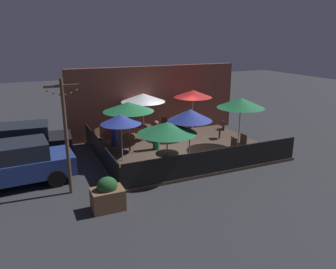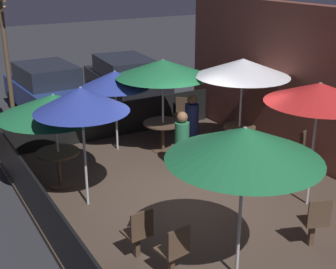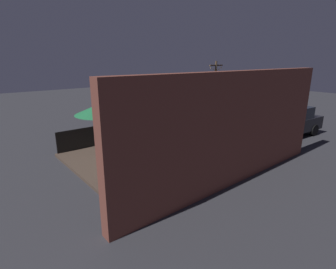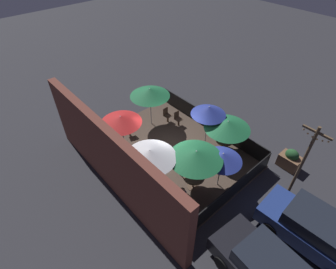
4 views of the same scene
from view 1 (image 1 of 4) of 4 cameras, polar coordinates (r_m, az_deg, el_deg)
ground_plane at (r=15.61m, az=2.47°, el=-2.91°), size 60.00×60.00×0.00m
patio_deck at (r=15.59m, az=2.48°, el=-2.70°), size 7.93×6.19×0.12m
building_wall at (r=18.05m, az=-2.18°, el=5.94°), size 9.53×0.36×3.74m
fence_front at (r=12.92m, az=8.56°, el=-4.53°), size 7.73×0.05×0.95m
fence_side_left at (r=14.19m, az=-11.82°, el=-2.75°), size 0.05×5.99×0.95m
patio_umbrella_0 at (r=14.74m, az=-6.91°, el=4.83°), size 2.28×2.28×2.32m
patio_umbrella_1 at (r=16.44m, az=-4.37°, el=6.43°), size 2.21×2.21×2.41m
patio_umbrella_2 at (r=12.40m, az=-0.16°, el=1.17°), size 2.29×2.29×2.01m
patio_umbrella_3 at (r=12.96m, az=3.86°, el=3.41°), size 1.77×1.77×2.38m
patio_umbrella_4 at (r=15.61m, az=12.55°, el=5.42°), size 2.21×2.21×2.40m
patio_umbrella_5 at (r=17.18m, az=4.38°, el=7.09°), size 1.99×1.99×2.45m
patio_umbrella_6 at (r=13.72m, az=-8.22°, el=2.65°), size 1.72×1.72×2.03m
dining_table_0 at (r=15.12m, az=-6.72°, el=-0.79°), size 0.98×0.98×0.75m
dining_table_1 at (r=16.80m, az=-4.25°, el=1.03°), size 0.79×0.79×0.75m
dining_table_2 at (r=12.77m, az=-0.16°, el=-3.91°), size 0.90×0.90×0.78m
patio_chair_0 at (r=14.54m, az=11.04°, el=-2.16°), size 0.43×0.43×0.91m
patio_chair_1 at (r=17.26m, az=9.21°, el=0.99°), size 0.51×0.51×0.93m
patio_chair_2 at (r=17.82m, az=-0.88°, el=1.73°), size 0.53×0.53×0.94m
patio_chair_3 at (r=16.04m, az=-11.89°, el=-0.43°), size 0.56×0.56×0.91m
patio_chair_4 at (r=15.12m, az=12.65°, el=-1.55°), size 0.45×0.45×0.90m
patron_0 at (r=15.31m, az=-2.08°, el=-0.26°), size 0.39×0.39×1.39m
patron_1 at (r=16.06m, az=-9.26°, el=-0.06°), size 0.52×0.52×1.21m
planter_box at (r=10.56m, az=-10.47°, el=-10.37°), size 1.00×0.70×1.09m
light_post at (r=11.31m, az=-17.38°, el=0.49°), size 1.10×0.12×3.98m
parked_car_0 at (r=13.05m, az=-24.78°, el=-4.56°), size 3.98×1.94×1.62m
parked_car_1 at (r=15.52m, az=-24.12°, el=-1.23°), size 4.26×2.06×1.62m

